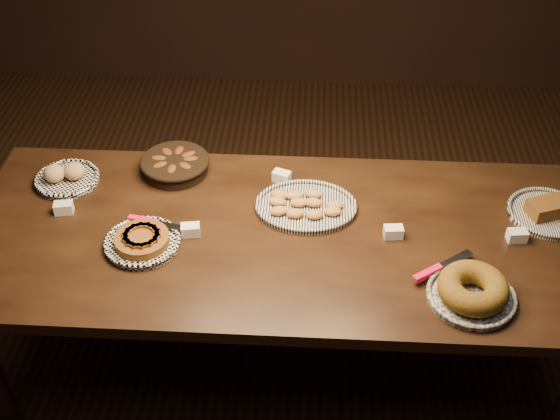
# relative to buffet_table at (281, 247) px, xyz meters

# --- Properties ---
(ground) EXTENTS (5.00, 5.00, 0.00)m
(ground) POSITION_rel_buffet_table_xyz_m (0.00, 0.00, -0.68)
(ground) COLOR black
(ground) RESTS_ON ground
(buffet_table) EXTENTS (2.40, 1.00, 0.75)m
(buffet_table) POSITION_rel_buffet_table_xyz_m (0.00, 0.00, 0.00)
(buffet_table) COLOR black
(buffet_table) RESTS_ON ground
(apple_tart_plate) EXTENTS (0.33, 0.28, 0.05)m
(apple_tart_plate) POSITION_rel_buffet_table_xyz_m (-0.51, -0.10, 0.09)
(apple_tart_plate) COLOR white
(apple_tart_plate) RESTS_ON buffet_table
(madeleine_platter) EXTENTS (0.39, 0.32, 0.05)m
(madeleine_platter) POSITION_rel_buffet_table_xyz_m (0.08, 0.15, 0.09)
(madeleine_platter) COLOR black
(madeleine_platter) RESTS_ON buffet_table
(bundt_cake_plate) EXTENTS (0.35, 0.37, 0.10)m
(bundt_cake_plate) POSITION_rel_buffet_table_xyz_m (0.66, -0.30, 0.11)
(bundt_cake_plate) COLOR black
(bundt_cake_plate) RESTS_ON buffet_table
(croissant_basket) EXTENTS (0.32, 0.32, 0.07)m
(croissant_basket) POSITION_rel_buffet_table_xyz_m (-0.46, 0.36, 0.12)
(croissant_basket) COLOR black
(croissant_basket) RESTS_ON buffet_table
(bread_roll_plate) EXTENTS (0.26, 0.26, 0.08)m
(bread_roll_plate) POSITION_rel_buffet_table_xyz_m (-0.90, 0.27, 0.10)
(bread_roll_plate) COLOR white
(bread_roll_plate) RESTS_ON buffet_table
(loaf_plate) EXTENTS (0.31, 0.31, 0.07)m
(loaf_plate) POSITION_rel_buffet_table_xyz_m (1.02, 0.16, 0.09)
(loaf_plate) COLOR black
(loaf_plate) RESTS_ON buffet_table
(tent_cards) EXTENTS (1.80, 0.41, 0.04)m
(tent_cards) POSITION_rel_buffet_table_xyz_m (0.02, 0.08, 0.10)
(tent_cards) COLOR white
(tent_cards) RESTS_ON buffet_table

